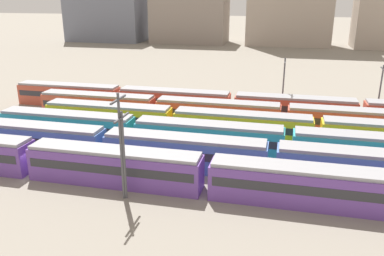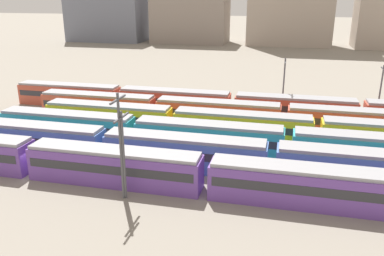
# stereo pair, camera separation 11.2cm
# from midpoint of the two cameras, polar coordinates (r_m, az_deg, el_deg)

# --- Properties ---
(ground_plane) EXTENTS (600.00, 600.00, 0.00)m
(ground_plane) POSITION_cam_midpoint_polar(r_m,az_deg,el_deg) (56.88, -14.72, -0.82)
(ground_plane) COLOR gray
(train_track_2) EXTENTS (93.60, 3.06, 3.75)m
(train_track_2) POSITION_cam_midpoint_polar(r_m,az_deg,el_deg) (48.57, 24.89, -3.02)
(train_track_2) COLOR teal
(train_track_2) RESTS_ON ground_plane
(train_track_5) EXTENTS (74.70, 3.06, 3.75)m
(train_track_5) POSITION_cam_midpoint_polar(r_m,az_deg,el_deg) (62.77, 5.89, 3.37)
(train_track_5) COLOR #BC4C38
(train_track_5) RESTS_ON ground_plane
(catenary_pole_0) EXTENTS (0.24, 3.20, 10.28)m
(catenary_pole_0) POSITION_cam_midpoint_polar(r_m,az_deg,el_deg) (36.60, -10.14, -2.00)
(catenary_pole_0) COLOR #4C4C51
(catenary_pole_0) RESTS_ON ground_plane
(catenary_pole_1) EXTENTS (0.24, 3.20, 9.02)m
(catenary_pole_1) POSITION_cam_midpoint_polar(r_m,az_deg,el_deg) (64.38, 13.05, 6.26)
(catenary_pole_1) COLOR #4C4C51
(catenary_pole_1) RESTS_ON ground_plane
(catenary_pole_2) EXTENTS (0.24, 3.20, 8.61)m
(catenary_pole_2) POSITION_cam_midpoint_polar(r_m,az_deg,el_deg) (36.90, -9.74, -3.24)
(catenary_pole_2) COLOR #4C4C51
(catenary_pole_2) RESTS_ON ground_plane
(catenary_pole_3) EXTENTS (0.24, 3.20, 8.52)m
(catenary_pole_3) POSITION_cam_midpoint_polar(r_m,az_deg,el_deg) (65.85, 25.44, 4.95)
(catenary_pole_3) COLOR #4C4C51
(catenary_pole_3) RESTS_ON ground_plane
(distant_building_0) EXTENTS (29.99, 18.42, 25.15)m
(distant_building_0) POSITION_cam_midpoint_polar(r_m,az_deg,el_deg) (169.31, -11.91, 16.43)
(distant_building_0) COLOR slate
(distant_building_0) RESTS_ON ground_plane
(distant_building_1) EXTENTS (28.36, 16.23, 21.28)m
(distant_building_1) POSITION_cam_midpoint_polar(r_m,az_deg,el_deg) (158.17, -0.19, 15.97)
(distant_building_1) COLOR gray
(distant_building_1) RESTS_ON ground_plane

